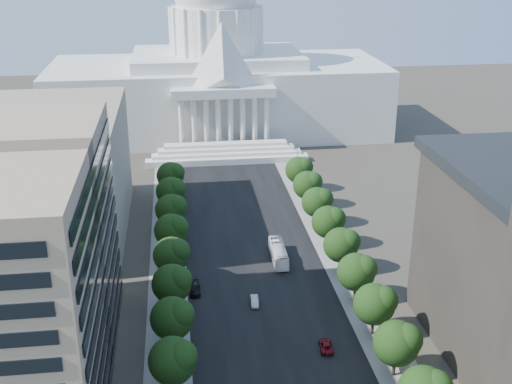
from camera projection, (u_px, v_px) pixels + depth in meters
name	position (u px, v px, depth m)	size (l,w,h in m)	color
road_asphalt	(248.00, 239.00, 153.62)	(30.00, 260.00, 0.01)	black
sidewalk_left	(168.00, 244.00, 151.38)	(8.00, 260.00, 0.02)	gray
sidewalk_right	(325.00, 235.00, 155.86)	(8.00, 260.00, 0.02)	gray
capitol	(217.00, 77.00, 233.71)	(120.00, 56.00, 73.00)	white
office_block_left_far	(41.00, 175.00, 151.63)	(38.00, 52.00, 30.00)	gray
tree_l_c	(175.00, 360.00, 99.19)	(7.79, 7.60, 9.97)	#33261C
tree_l_d	(174.00, 317.00, 110.25)	(7.79, 7.60, 9.97)	#33261C
tree_l_e	(173.00, 283.00, 121.32)	(7.79, 7.60, 9.97)	#33261C
tree_l_f	(173.00, 254.00, 132.38)	(7.79, 7.60, 9.97)	#33261C
tree_l_g	(172.00, 230.00, 143.44)	(7.79, 7.60, 9.97)	#33261C
tree_l_h	(172.00, 209.00, 154.50)	(7.79, 7.60, 9.97)	#33261C
tree_l_i	(172.00, 191.00, 165.57)	(7.79, 7.60, 9.97)	#33261C
tree_l_j	(172.00, 175.00, 176.63)	(7.79, 7.60, 9.97)	#33261C
tree_r_c	(399.00, 342.00, 103.45)	(7.79, 7.60, 9.97)	#33261C
tree_r_d	(376.00, 303.00, 114.51)	(7.79, 7.60, 9.97)	#33261C
tree_r_e	(358.00, 271.00, 125.57)	(7.79, 7.60, 9.97)	#33261C
tree_r_f	(343.00, 244.00, 136.63)	(7.79, 7.60, 9.97)	#33261C
tree_r_g	(330.00, 221.00, 147.69)	(7.79, 7.60, 9.97)	#33261C
tree_r_h	(318.00, 201.00, 158.76)	(7.79, 7.60, 9.97)	#33261C
tree_r_i	(308.00, 184.00, 169.82)	(7.79, 7.60, 9.97)	#33261C
tree_r_j	(300.00, 169.00, 180.88)	(7.79, 7.60, 9.97)	#33261C
streetlight_b	(410.00, 348.00, 103.12)	(2.61, 0.44, 9.00)	gray
streetlight_c	(365.00, 273.00, 126.17)	(2.61, 0.44, 9.00)	gray
streetlight_d	(335.00, 221.00, 149.21)	(2.61, 0.44, 9.00)	gray
streetlight_e	(312.00, 183.00, 172.26)	(2.61, 0.44, 9.00)	gray
streetlight_f	(295.00, 154.00, 195.30)	(2.61, 0.44, 9.00)	gray
car_silver	(255.00, 301.00, 126.04)	(1.50, 4.29, 1.41)	#B3B6BC
car_red	(326.00, 346.00, 112.36)	(2.24, 4.86, 1.35)	maroon
car_dark_b	(195.00, 289.00, 130.32)	(2.20, 5.41, 1.57)	black
city_bus	(278.00, 253.00, 143.05)	(2.96, 12.64, 3.52)	white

